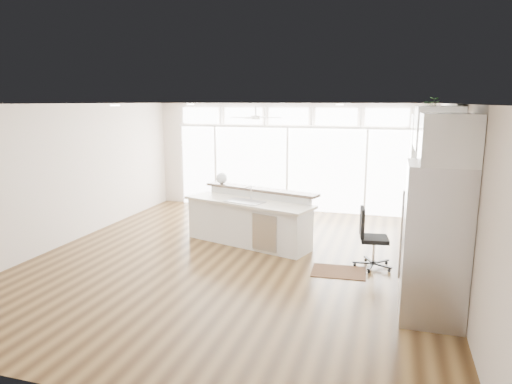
% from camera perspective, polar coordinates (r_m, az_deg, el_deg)
% --- Properties ---
extents(floor, '(7.00, 8.00, 0.02)m').
position_cam_1_polar(floor, '(8.16, -2.40, -8.43)').
color(floor, '#3F2913').
rests_on(floor, ground).
extents(ceiling, '(7.00, 8.00, 0.02)m').
position_cam_1_polar(ceiling, '(7.69, -2.57, 10.96)').
color(ceiling, white).
rests_on(ceiling, wall_back).
extents(wall_back, '(7.00, 0.04, 2.70)m').
position_cam_1_polar(wall_back, '(11.62, 4.05, 4.36)').
color(wall_back, beige).
rests_on(wall_back, floor).
extents(wall_front, '(7.00, 0.04, 2.70)m').
position_cam_1_polar(wall_front, '(4.36, -20.28, -8.04)').
color(wall_front, beige).
rests_on(wall_front, floor).
extents(wall_left, '(0.04, 8.00, 2.70)m').
position_cam_1_polar(wall_left, '(9.54, -22.75, 2.01)').
color(wall_left, beige).
rests_on(wall_left, floor).
extents(wall_right, '(0.04, 8.00, 2.70)m').
position_cam_1_polar(wall_right, '(7.45, 23.86, -0.46)').
color(wall_right, beige).
rests_on(wall_right, floor).
extents(glass_wall, '(5.80, 0.06, 2.08)m').
position_cam_1_polar(glass_wall, '(11.60, 3.97, 2.86)').
color(glass_wall, white).
rests_on(glass_wall, wall_back).
extents(transom_row, '(5.90, 0.06, 0.40)m').
position_cam_1_polar(transom_row, '(11.48, 4.06, 9.44)').
color(transom_row, white).
rests_on(transom_row, wall_back).
extents(desk_window, '(0.04, 0.85, 0.85)m').
position_cam_1_polar(desk_window, '(7.70, 23.43, 1.44)').
color(desk_window, silver).
rests_on(desk_window, wall_right).
extents(ceiling_fan, '(1.16, 1.16, 0.32)m').
position_cam_1_polar(ceiling_fan, '(10.51, -0.04, 9.84)').
color(ceiling_fan, white).
rests_on(ceiling_fan, ceiling).
extents(recessed_lights, '(3.40, 3.00, 0.02)m').
position_cam_1_polar(recessed_lights, '(7.88, -2.08, 10.82)').
color(recessed_lights, white).
rests_on(recessed_lights, ceiling).
extents(oven_cabinet, '(0.64, 1.20, 2.50)m').
position_cam_1_polar(oven_cabinet, '(9.20, 20.48, 1.22)').
color(oven_cabinet, white).
rests_on(oven_cabinet, floor).
extents(desk_nook, '(0.72, 1.30, 0.76)m').
position_cam_1_polar(desk_nook, '(7.93, 20.39, -6.77)').
color(desk_nook, white).
rests_on(desk_nook, floor).
extents(upper_cabinets, '(0.64, 1.30, 0.64)m').
position_cam_1_polar(upper_cabinets, '(7.59, 21.71, 7.54)').
color(upper_cabinets, white).
rests_on(upper_cabinets, wall_right).
extents(refrigerator, '(0.76, 0.90, 2.00)m').
position_cam_1_polar(refrigerator, '(6.18, 21.45, -5.88)').
color(refrigerator, '#B2B3B7').
rests_on(refrigerator, floor).
extents(fridge_cabinet, '(0.64, 0.90, 0.60)m').
position_cam_1_polar(fridge_cabinet, '(5.95, 22.93, 6.15)').
color(fridge_cabinet, white).
rests_on(fridge_cabinet, wall_right).
extents(framed_photos, '(0.06, 0.22, 0.80)m').
position_cam_1_polar(framed_photos, '(8.33, 22.89, 1.12)').
color(framed_photos, black).
rests_on(framed_photos, wall_right).
extents(kitchen_island, '(2.79, 1.72, 1.04)m').
position_cam_1_polar(kitchen_island, '(8.86, -1.00, -3.25)').
color(kitchen_island, white).
rests_on(kitchen_island, floor).
extents(rug, '(0.91, 0.69, 0.01)m').
position_cam_1_polar(rug, '(7.69, 10.29, -9.76)').
color(rug, '#321C10').
rests_on(rug, floor).
extents(office_chair, '(0.59, 0.56, 1.01)m').
position_cam_1_polar(office_chair, '(7.85, 14.58, -5.64)').
color(office_chair, black).
rests_on(office_chair, floor).
extents(fishbowl, '(0.31, 0.31, 0.24)m').
position_cam_1_polar(fishbowl, '(9.59, -4.30, 1.74)').
color(fishbowl, silver).
rests_on(fishbowl, kitchen_island).
extents(monitor, '(0.15, 0.48, 0.40)m').
position_cam_1_polar(monitor, '(7.78, 20.09, -2.68)').
color(monitor, black).
rests_on(monitor, desk_nook).
extents(keyboard, '(0.15, 0.31, 0.01)m').
position_cam_1_polar(keyboard, '(7.81, 18.75, -3.97)').
color(keyboard, silver).
rests_on(keyboard, desk_nook).
extents(potted_plant, '(0.32, 0.35, 0.24)m').
position_cam_1_polar(potted_plant, '(9.08, 21.08, 9.78)').
color(potted_plant, '#2D5F28').
rests_on(potted_plant, oven_cabinet).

